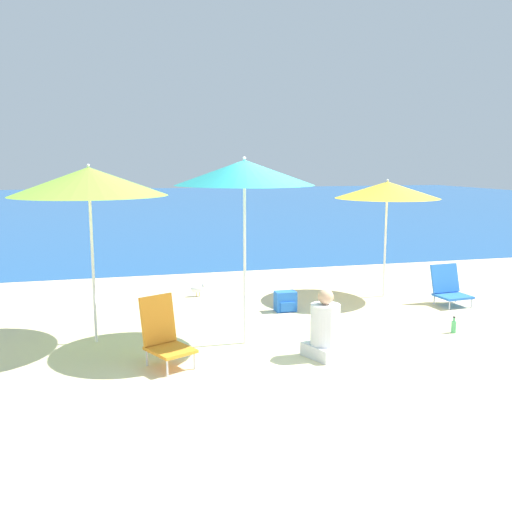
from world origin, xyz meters
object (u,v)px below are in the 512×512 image
Objects in this scene: beach_chair_blue at (449,287)px; beach_umbrella_lime at (89,182)px; beach_umbrella_yellow at (387,190)px; beach_chair_orange at (164,334)px; water_bottle at (454,326)px; person_seated_near at (325,330)px; seagull at (198,289)px; backpack_blue at (285,301)px; beach_umbrella_teal at (244,173)px.

beach_umbrella_lime is at bearing -178.89° from beach_chair_blue.
beach_umbrella_yellow reaches higher than beach_chair_orange.
beach_chair_blue is at bearing 5.97° from beach_umbrella_lime.
beach_umbrella_yellow is at bearing 88.01° from water_bottle.
seagull is at bearing 84.05° from person_seated_near.
seagull is (-3.90, 1.61, -0.15)m from beach_chair_blue.
beach_umbrella_yellow is at bearing 14.51° from backpack_blue.
backpack_blue is 1.22× the size of seagull.
seagull is (0.92, 3.27, -0.22)m from beach_chair_orange.
beach_chair_blue is at bearing 11.22° from person_seated_near.
beach_umbrella_teal is 4.33m from beach_chair_blue.
beach_umbrella_lime is at bearing -163.26° from backpack_blue.
beach_umbrella_lime is 5.02m from beach_umbrella_yellow.
beach_umbrella_teal reaches higher than water_bottle.
beach_umbrella_teal is 7.28× the size of backpack_blue.
water_bottle is at bearing -125.65° from beach_chair_blue.
beach_umbrella_lime is 2.74× the size of person_seated_near.
beach_umbrella_teal reaches higher than beach_chair_orange.
water_bottle is 0.85× the size of seagull.
beach_umbrella_teal is at bearing 0.19° from beach_chair_orange.
beach_umbrella_teal is 10.38× the size of water_bottle.
water_bottle is at bearing -9.08° from person_seated_near.
water_bottle is at bearing -5.86° from beach_umbrella_teal.
person_seated_near is at bearing -32.54° from beach_chair_orange.
person_seated_near reaches higher than backpack_blue.
backpack_blue is at bearing 137.93° from water_bottle.
beach_chair_blue is 4.22m from seagull.
person_seated_near is 3.64× the size of water_bottle.
water_bottle is at bearing -22.43° from beach_chair_orange.
beach_chair_blue is (0.77, -0.78, -1.56)m from beach_umbrella_yellow.
beach_chair_blue is 2.75m from backpack_blue.
beach_umbrella_lime is 1.13× the size of beach_umbrella_yellow.
beach_umbrella_teal is at bearing -86.43° from seagull.
beach_umbrella_teal is 2.99× the size of beach_chair_orange.
person_seated_near is at bearing -95.17° from backpack_blue.
person_seated_near is (2.67, -1.30, -1.75)m from beach_umbrella_lime.
beach_umbrella_yellow is at bearing 129.69° from beach_chair_blue.
water_bottle is (2.88, -0.30, -2.10)m from beach_umbrella_teal.
beach_chair_blue is at bearing -45.45° from beach_umbrella_yellow.
person_seated_near is at bearing -74.41° from seagull.
seagull is (-0.97, 3.49, -0.19)m from person_seated_near.
seagull is at bearing 131.24° from backpack_blue.
beach_umbrella_yellow is 8.84× the size of water_bottle.
seagull is at bearing 93.57° from beach_umbrella_teal.
beach_chair_blue is 1.99× the size of backpack_blue.
beach_umbrella_teal is at bearing -16.21° from beach_umbrella_lime.
water_bottle is at bearing -42.07° from backpack_blue.
person_seated_near is at bearing -25.91° from beach_umbrella_lime.
beach_umbrella_teal is 3.66× the size of beach_chair_blue.
beach_chair_orange is at bearing -176.59° from water_bottle.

